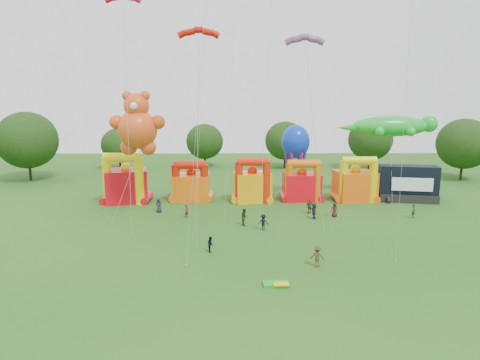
{
  "coord_description": "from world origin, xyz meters",
  "views": [
    {
      "loc": [
        -2.07,
        -30.4,
        14.7
      ],
      "look_at": [
        -1.52,
        18.0,
        5.15
      ],
      "focal_mm": 32.0,
      "sensor_mm": 36.0,
      "label": 1
    }
  ],
  "objects_px": {
    "gecko_kite": "(391,148)",
    "octopus_kite": "(288,167)",
    "bouncy_castle_2": "(252,185)",
    "teddy_bear_kite": "(133,148)",
    "bouncy_castle_0": "(126,183)",
    "stage_trailer": "(408,184)",
    "spectator_4": "(309,206)",
    "spectator_0": "(159,205)"
  },
  "relations": [
    {
      "from": "bouncy_castle_2",
      "to": "spectator_0",
      "type": "relative_size",
      "value": 3.52
    },
    {
      "from": "teddy_bear_kite",
      "to": "octopus_kite",
      "type": "distance_m",
      "value": 22.3
    },
    {
      "from": "teddy_bear_kite",
      "to": "octopus_kite",
      "type": "relative_size",
      "value": 1.45
    },
    {
      "from": "bouncy_castle_2",
      "to": "gecko_kite",
      "type": "xyz_separation_m",
      "value": [
        19.82,
        1.41,
        4.92
      ]
    },
    {
      "from": "gecko_kite",
      "to": "spectator_4",
      "type": "height_order",
      "value": "gecko_kite"
    },
    {
      "from": "bouncy_castle_0",
      "to": "stage_trailer",
      "type": "relative_size",
      "value": 0.86
    },
    {
      "from": "stage_trailer",
      "to": "spectator_4",
      "type": "bearing_deg",
      "value": -156.54
    },
    {
      "from": "bouncy_castle_0",
      "to": "spectator_0",
      "type": "bearing_deg",
      "value": -45.21
    },
    {
      "from": "bouncy_castle_0",
      "to": "bouncy_castle_2",
      "type": "height_order",
      "value": "bouncy_castle_0"
    },
    {
      "from": "bouncy_castle_0",
      "to": "spectator_0",
      "type": "xyz_separation_m",
      "value": [
        5.5,
        -5.54,
        -1.79
      ]
    },
    {
      "from": "bouncy_castle_0",
      "to": "octopus_kite",
      "type": "bearing_deg",
      "value": 6.06
    },
    {
      "from": "spectator_4",
      "to": "gecko_kite",
      "type": "bearing_deg",
      "value": -175.66
    },
    {
      "from": "gecko_kite",
      "to": "spectator_0",
      "type": "distance_m",
      "value": 33.41
    },
    {
      "from": "gecko_kite",
      "to": "spectator_0",
      "type": "bearing_deg",
      "value": -167.48
    },
    {
      "from": "stage_trailer",
      "to": "gecko_kite",
      "type": "height_order",
      "value": "gecko_kite"
    },
    {
      "from": "bouncy_castle_2",
      "to": "octopus_kite",
      "type": "xyz_separation_m",
      "value": [
        5.27,
        2.28,
        2.06
      ]
    },
    {
      "from": "stage_trailer",
      "to": "octopus_kite",
      "type": "distance_m",
      "value": 17.06
    },
    {
      "from": "stage_trailer",
      "to": "bouncy_castle_2",
      "type": "bearing_deg",
      "value": -179.73
    },
    {
      "from": "gecko_kite",
      "to": "octopus_kite",
      "type": "xyz_separation_m",
      "value": [
        -14.55,
        0.87,
        -2.86
      ]
    },
    {
      "from": "bouncy_castle_2",
      "to": "teddy_bear_kite",
      "type": "height_order",
      "value": "teddy_bear_kite"
    },
    {
      "from": "stage_trailer",
      "to": "octopus_kite",
      "type": "height_order",
      "value": "octopus_kite"
    },
    {
      "from": "bouncy_castle_2",
      "to": "gecko_kite",
      "type": "bearing_deg",
      "value": 4.07
    },
    {
      "from": "bouncy_castle_0",
      "to": "stage_trailer",
      "type": "xyz_separation_m",
      "value": [
        39.75,
        0.26,
        -0.25
      ]
    },
    {
      "from": "teddy_bear_kite",
      "to": "spectator_0",
      "type": "height_order",
      "value": "teddy_bear_kite"
    },
    {
      "from": "octopus_kite",
      "to": "bouncy_castle_2",
      "type": "bearing_deg",
      "value": -156.57
    },
    {
      "from": "gecko_kite",
      "to": "spectator_4",
      "type": "distance_m",
      "value": 16.32
    },
    {
      "from": "bouncy_castle_0",
      "to": "gecko_kite",
      "type": "distance_m",
      "value": 37.83
    },
    {
      "from": "bouncy_castle_0",
      "to": "spectator_4",
      "type": "distance_m",
      "value": 25.55
    },
    {
      "from": "octopus_kite",
      "to": "gecko_kite",
      "type": "bearing_deg",
      "value": -3.43
    },
    {
      "from": "bouncy_castle_0",
      "to": "gecko_kite",
      "type": "xyz_separation_m",
      "value": [
        37.51,
        1.56,
        4.65
      ]
    },
    {
      "from": "stage_trailer",
      "to": "spectator_0",
      "type": "relative_size",
      "value": 4.57
    },
    {
      "from": "bouncy_castle_2",
      "to": "spectator_0",
      "type": "bearing_deg",
      "value": -154.93
    },
    {
      "from": "bouncy_castle_2",
      "to": "stage_trailer",
      "type": "distance_m",
      "value": 22.07
    },
    {
      "from": "spectator_4",
      "to": "bouncy_castle_2",
      "type": "bearing_deg",
      "value": -69.63
    },
    {
      "from": "bouncy_castle_2",
      "to": "teddy_bear_kite",
      "type": "distance_m",
      "value": 17.27
    },
    {
      "from": "stage_trailer",
      "to": "gecko_kite",
      "type": "distance_m",
      "value": 5.55
    },
    {
      "from": "bouncy_castle_2",
      "to": "teddy_bear_kite",
      "type": "xyz_separation_m",
      "value": [
        -15.01,
        -6.14,
        5.93
      ]
    },
    {
      "from": "bouncy_castle_0",
      "to": "octopus_kite",
      "type": "height_order",
      "value": "octopus_kite"
    },
    {
      "from": "bouncy_castle_0",
      "to": "stage_trailer",
      "type": "distance_m",
      "value": 39.76
    },
    {
      "from": "teddy_bear_kite",
      "to": "octopus_kite",
      "type": "height_order",
      "value": "teddy_bear_kite"
    },
    {
      "from": "stage_trailer",
      "to": "teddy_bear_kite",
      "type": "height_order",
      "value": "teddy_bear_kite"
    },
    {
      "from": "bouncy_castle_0",
      "to": "gecko_kite",
      "type": "height_order",
      "value": "gecko_kite"
    }
  ]
}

